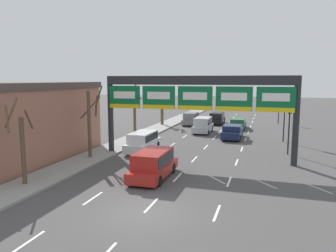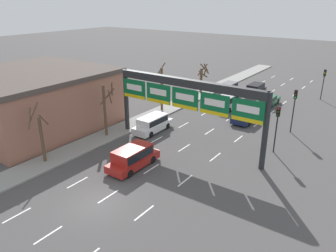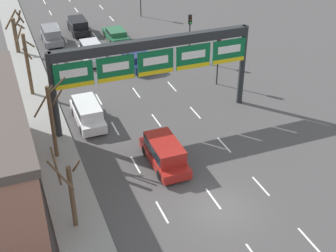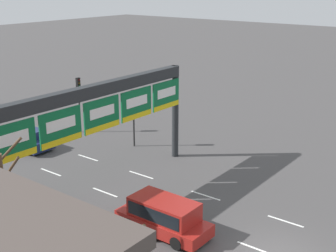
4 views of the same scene
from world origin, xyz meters
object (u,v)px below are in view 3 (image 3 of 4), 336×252
object	(u,v)px
suv_white	(88,112)
suv_silver	(92,51)
suv_red	(165,152)
traffic_light_near_gantry	(190,28)
car_green	(116,34)
tree_bare_closest	(16,30)
tree_bare_furthest	(27,62)
suv_grey	(51,34)
car_navy	(138,59)
tree_bare_second	(52,117)
traffic_light_mid_block	(219,51)
sign_gantry	(154,56)
suv_black	(78,25)
tree_bare_third	(70,191)

from	to	relation	value
suv_white	suv_silver	size ratio (longest dim) A/B	1.12
suv_red	traffic_light_near_gantry	bearing A→B (deg)	61.14
car_green	traffic_light_near_gantry	world-z (taller)	traffic_light_near_gantry
car_green	tree_bare_closest	world-z (taller)	tree_bare_closest
traffic_light_near_gantry	tree_bare_furthest	size ratio (longest dim) A/B	0.79
suv_grey	car_navy	world-z (taller)	suv_grey
traffic_light_near_gantry	tree_bare_second	bearing A→B (deg)	-141.51
traffic_light_mid_block	tree_bare_second	xyz separation A→B (m)	(-15.12, -6.11, -0.03)
sign_gantry	car_navy	world-z (taller)	sign_gantry
tree_bare_second	car_navy	bearing A→B (deg)	51.33
suv_red	tree_bare_closest	bearing A→B (deg)	106.36
suv_grey	tree_bare_second	world-z (taller)	tree_bare_second
tree_bare_closest	suv_white	bearing A→B (deg)	-78.27
suv_black	tree_bare_closest	bearing A→B (deg)	-151.45
suv_white	tree_bare_furthest	world-z (taller)	tree_bare_furthest
tree_bare_closest	tree_bare_second	xyz separation A→B (m)	(0.37, -19.88, 0.65)
tree_bare_second	suv_black	bearing A→B (deg)	74.61
suv_black	traffic_light_mid_block	size ratio (longest dim) A/B	0.98
suv_red	suv_silver	xyz separation A→B (m)	(-0.41, 18.74, 0.02)
car_navy	tree_bare_second	bearing A→B (deg)	-128.67
car_navy	tree_bare_closest	size ratio (longest dim) A/B	1.05
sign_gantry	suv_grey	world-z (taller)	sign_gantry
traffic_light_mid_block	car_green	bearing A→B (deg)	111.52
sign_gantry	suv_white	distance (m)	6.66
tree_bare_furthest	sign_gantry	bearing A→B (deg)	-42.13
suv_grey	traffic_light_near_gantry	size ratio (longest dim) A/B	0.93
sign_gantry	traffic_light_near_gantry	size ratio (longest dim) A/B	3.33
suv_white	car_green	size ratio (longest dim) A/B	1.08
suv_red	tree_bare_closest	xyz separation A→B (m)	(-6.86, 23.38, 1.46)
sign_gantry	suv_black	world-z (taller)	sign_gantry
tree_bare_closest	traffic_light_near_gantry	bearing A→B (deg)	-27.41
traffic_light_near_gantry	tree_bare_furthest	world-z (taller)	tree_bare_furthest
car_green	suv_silver	size ratio (longest dim) A/B	1.03
tree_bare_furthest	suv_grey	bearing A→B (deg)	73.04
tree_bare_closest	tree_bare_furthest	xyz separation A→B (m)	(-0.01, -9.99, 0.59)
car_navy	suv_red	xyz separation A→B (m)	(-3.34, -15.79, 0.20)
tree_bare_second	car_green	bearing A→B (deg)	63.71
sign_gantry	tree_bare_second	world-z (taller)	sign_gantry
tree_bare_second	traffic_light_near_gantry	bearing A→B (deg)	38.49
traffic_light_mid_block	suv_black	bearing A→B (deg)	116.21
suv_grey	tree_bare_furthest	distance (m)	12.38
car_navy	tree_bare_furthest	size ratio (longest dim) A/B	0.80
tree_bare_second	tree_bare_furthest	world-z (taller)	tree_bare_furthest
traffic_light_mid_block	tree_bare_second	size ratio (longest dim) A/B	0.77
tree_bare_closest	traffic_light_mid_block	bearing A→B (deg)	-41.64
traffic_light_mid_block	tree_bare_furthest	bearing A→B (deg)	166.30
traffic_light_near_gantry	traffic_light_mid_block	distance (m)	5.81
tree_bare_closest	tree_bare_furthest	size ratio (longest dim) A/B	0.76
traffic_light_mid_block	tree_bare_furthest	world-z (taller)	tree_bare_furthest
suv_grey	tree_bare_third	size ratio (longest dim) A/B	0.84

